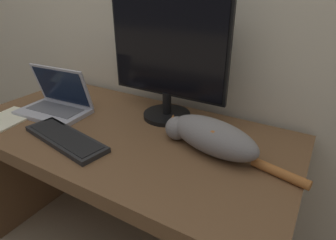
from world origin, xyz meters
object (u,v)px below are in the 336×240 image
(monitor, at_px, (167,57))
(cat, at_px, (211,136))
(external_keyboard, at_px, (65,138))
(laptop, at_px, (56,104))

(monitor, height_order, cat, monitor)
(external_keyboard, relative_size, cat, 0.77)
(monitor, relative_size, laptop, 1.62)
(external_keyboard, bearing_deg, cat, 32.72)
(monitor, height_order, external_keyboard, monitor)
(laptop, bearing_deg, external_keyboard, -38.09)
(monitor, distance_m, cat, 0.40)
(laptop, xyz_separation_m, external_keyboard, (0.25, -0.17, -0.03))
(cat, bearing_deg, external_keyboard, -143.63)
(monitor, xyz_separation_m, external_keyboard, (-0.24, -0.40, -0.27))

